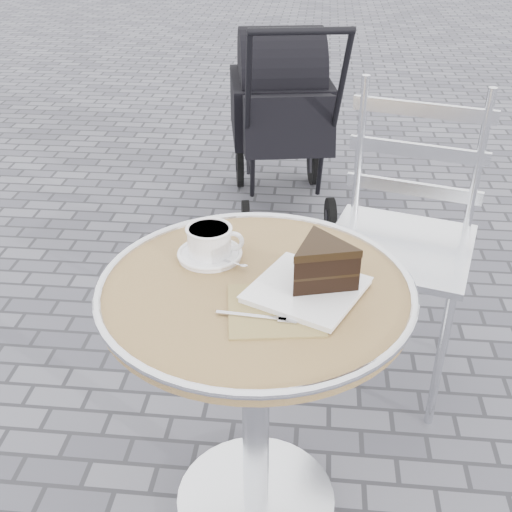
# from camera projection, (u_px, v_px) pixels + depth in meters

# --- Properties ---
(ground) EXTENTS (80.00, 80.00, 0.00)m
(ground) POSITION_uv_depth(u_px,v_px,m) (256.00, 503.00, 1.81)
(ground) COLOR #5B5C64
(ground) RESTS_ON ground
(cafe_table) EXTENTS (0.72, 0.72, 0.74)m
(cafe_table) POSITION_uv_depth(u_px,v_px,m) (256.00, 344.00, 1.52)
(cafe_table) COLOR silver
(cafe_table) RESTS_ON ground
(cappuccino_set) EXTENTS (0.17, 0.15, 0.08)m
(cappuccino_set) POSITION_uv_depth(u_px,v_px,m) (210.00, 244.00, 1.53)
(cappuccino_set) COLOR white
(cappuccino_set) RESTS_ON cafe_table
(cake_plate_set) EXTENTS (0.35, 0.33, 0.12)m
(cake_plate_set) POSITION_uv_depth(u_px,v_px,m) (318.00, 270.00, 1.39)
(cake_plate_set) COLOR #8F764E
(cake_plate_set) RESTS_ON cafe_table
(bistro_chair) EXTENTS (0.55, 0.55, 0.99)m
(bistro_chair) POSITION_uv_depth(u_px,v_px,m) (408.00, 205.00, 2.06)
(bistro_chair) COLOR silver
(bistro_chair) RESTS_ON ground
(baby_stroller) EXTENTS (0.60, 1.05, 1.03)m
(baby_stroller) POSITION_uv_depth(u_px,v_px,m) (282.00, 119.00, 3.25)
(baby_stroller) COLOR black
(baby_stroller) RESTS_ON ground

